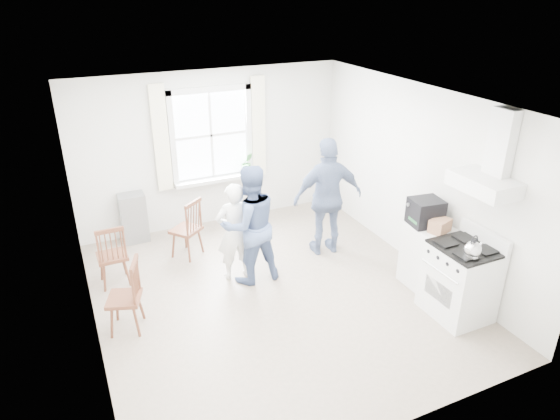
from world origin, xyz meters
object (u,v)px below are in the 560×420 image
object	(u,v)px
windsor_chair_c	(131,288)
windsor_chair_b	(112,250)
gas_stove	(460,280)
low_cabinet	(426,256)
stereo_stack	(426,212)
windsor_chair_a	(191,223)
person_left	(235,232)
person_right	(328,197)
person_mid	(250,225)

from	to	relation	value
windsor_chair_c	windsor_chair_b	bearing A→B (deg)	94.47
gas_stove	windsor_chair_c	bearing A→B (deg)	159.53
low_cabinet	stereo_stack	bearing A→B (deg)	121.57
gas_stove	low_cabinet	distance (m)	0.70
stereo_stack	gas_stove	bearing A→B (deg)	-91.76
stereo_stack	windsor_chair_a	xyz separation A→B (m)	(-2.64, 2.01, -0.51)
stereo_stack	person_left	bearing A→B (deg)	151.79
stereo_stack	windsor_chair_b	size ratio (longest dim) A/B	0.48
windsor_chair_c	person_right	size ratio (longest dim) A/B	0.51
windsor_chair_b	low_cabinet	bearing A→B (deg)	-24.01
windsor_chair_a	person_right	distance (m)	2.07
windsor_chair_b	windsor_chair_c	xyz separation A→B (m)	(0.08, -1.04, 0.01)
gas_stove	stereo_stack	world-z (taller)	stereo_stack
windsor_chair_a	person_right	bearing A→B (deg)	-20.11
gas_stove	person_mid	distance (m)	2.76
stereo_stack	windsor_chair_a	world-z (taller)	stereo_stack
low_cabinet	person_left	world-z (taller)	person_left
person_mid	person_right	distance (m)	1.38
windsor_chair_a	windsor_chair_b	distance (m)	1.24
windsor_chair_a	person_mid	world-z (taller)	person_mid
gas_stove	person_mid	bearing A→B (deg)	138.17
person_left	person_right	distance (m)	1.54
windsor_chair_b	person_right	size ratio (longest dim) A/B	0.51
low_cabinet	windsor_chair_a	bearing A→B (deg)	142.13
windsor_chair_c	person_mid	xyz separation A→B (m)	(1.67, 0.44, 0.28)
stereo_stack	person_mid	bearing A→B (deg)	152.98
low_cabinet	windsor_chair_c	size ratio (longest dim) A/B	0.96
gas_stove	low_cabinet	bearing A→B (deg)	84.32
person_left	person_right	world-z (taller)	person_right
stereo_stack	person_right	xyz separation A→B (m)	(-0.72, 1.31, -0.17)
windsor_chair_c	person_right	bearing A→B (deg)	12.95
stereo_stack	windsor_chair_b	xyz separation A→B (m)	(-3.82, 1.65, -0.51)
windsor_chair_a	windsor_chair_c	bearing A→B (deg)	-128.22
gas_stove	person_mid	world-z (taller)	person_mid
stereo_stack	person_right	size ratio (longest dim) A/B	0.24
gas_stove	windsor_chair_a	world-z (taller)	gas_stove
low_cabinet	person_right	bearing A→B (deg)	118.83
low_cabinet	windsor_chair_a	distance (m)	3.40
stereo_stack	windsor_chair_c	bearing A→B (deg)	170.70
low_cabinet	windsor_chair_c	bearing A→B (deg)	169.71
windsor_chair_a	windsor_chair_c	xyz separation A→B (m)	(-1.10, -1.40, -0.00)
gas_stove	windsor_chair_a	xyz separation A→B (m)	(-2.61, 2.79, 0.09)
gas_stove	stereo_stack	bearing A→B (deg)	88.24
windsor_chair_c	person_left	distance (m)	1.62
windsor_chair_a	person_left	xyz separation A→B (m)	(0.40, -0.81, 0.14)
windsor_chair_c	person_left	world-z (taller)	person_left
windsor_chair_b	windsor_chair_a	bearing A→B (deg)	17.11
person_left	windsor_chair_a	bearing A→B (deg)	-59.12
low_cabinet	stereo_stack	size ratio (longest dim) A/B	2.04
person_left	person_mid	xyz separation A→B (m)	(0.17, -0.15, 0.14)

